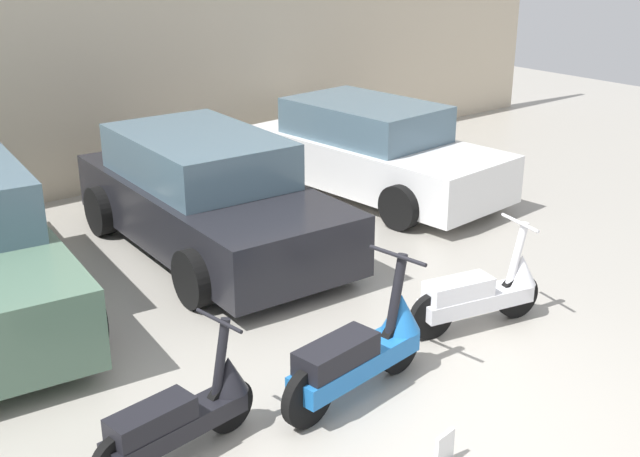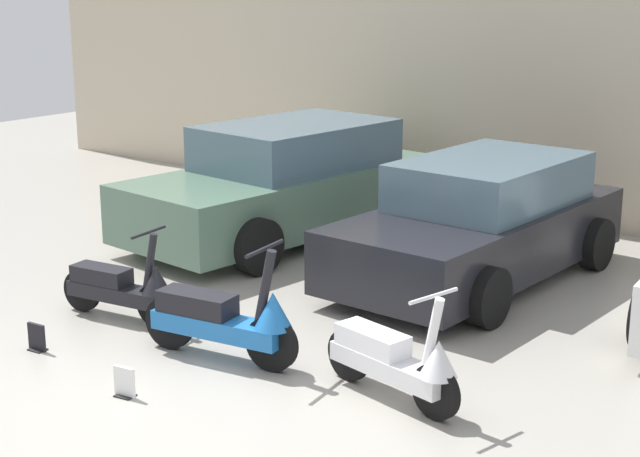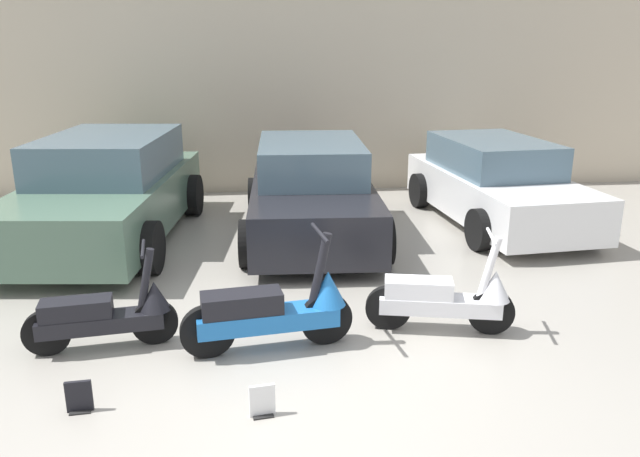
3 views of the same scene
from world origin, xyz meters
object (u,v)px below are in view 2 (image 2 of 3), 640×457
object	(u,v)px
scooter_front_right	(225,319)
car_rear_center	(481,223)
scooter_front_center	(396,360)
placard_near_left_scooter	(37,339)
placard_near_right_scooter	(125,384)
car_rear_left	(286,183)
scooter_front_left	(122,287)

from	to	relation	value
scooter_front_right	car_rear_center	world-z (taller)	car_rear_center
scooter_front_center	car_rear_center	distance (m)	3.53
placard_near_left_scooter	placard_near_right_scooter	xyz separation A→B (m)	(1.42, -0.22, 0.00)
car_rear_left	placard_near_left_scooter	distance (m)	4.65
scooter_front_center	car_rear_center	bearing A→B (deg)	119.18
placard_near_left_scooter	car_rear_left	bearing A→B (deg)	98.23
scooter_front_center	car_rear_left	size ratio (longest dim) A/B	0.32
scooter_front_right	placard_near_right_scooter	bearing A→B (deg)	-105.79
car_rear_center	placard_near_left_scooter	bearing A→B (deg)	-24.22
placard_near_right_scooter	car_rear_left	bearing A→B (deg)	113.50
scooter_front_left	placard_near_right_scooter	bearing A→B (deg)	-49.59
scooter_front_left	placard_near_left_scooter	world-z (taller)	scooter_front_left
placard_near_right_scooter	scooter_front_center	bearing A→B (deg)	34.30
scooter_front_center	car_rear_left	distance (m)	5.29
scooter_front_left	car_rear_left	bearing A→B (deg)	93.63
car_rear_left	scooter_front_right	bearing A→B (deg)	37.62
scooter_front_right	scooter_front_center	size ratio (longest dim) A/B	1.12
scooter_front_left	car_rear_center	world-z (taller)	car_rear_center
scooter_front_left	car_rear_center	xyz separation A→B (m)	(2.25, 3.36, 0.31)
scooter_front_right	car_rear_left	xyz separation A→B (m)	(-2.24, 3.70, 0.31)
scooter_front_center	scooter_front_left	bearing A→B (deg)	-167.58
placard_near_right_scooter	scooter_front_left	bearing A→B (deg)	137.74
placard_near_left_scooter	car_rear_center	bearing A→B (deg)	62.82
scooter_front_left	placard_near_left_scooter	size ratio (longest dim) A/B	5.37
placard_near_left_scooter	placard_near_right_scooter	size ratio (longest dim) A/B	1.00
scooter_front_left	scooter_front_center	size ratio (longest dim) A/B	0.97
scooter_front_left	placard_near_right_scooter	size ratio (longest dim) A/B	5.37
scooter_front_center	car_rear_center	size ratio (longest dim) A/B	0.35
scooter_front_left	scooter_front_center	xyz separation A→B (m)	(3.25, -0.01, 0.02)
scooter_front_left	car_rear_left	world-z (taller)	car_rear_left
car_rear_left	placard_near_right_scooter	bearing A→B (deg)	30.01
car_rear_left	placard_near_right_scooter	distance (m)	5.25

